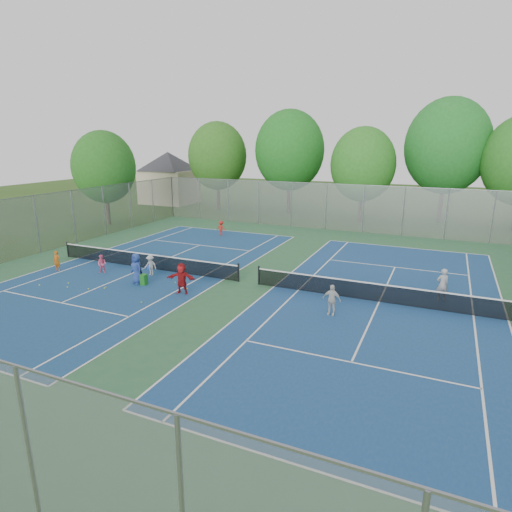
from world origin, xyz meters
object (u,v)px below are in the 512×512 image
at_px(net_right, 380,293).
at_px(ball_hopper, 144,280).
at_px(net_left, 145,261).
at_px(instructor, 442,285).
at_px(ball_crate, 150,267).

bearing_deg(net_right, ball_hopper, -167.82).
distance_m(net_left, ball_hopper, 3.26).
xyz_separation_m(net_right, ball_hopper, (-12.05, -2.60, -0.15)).
height_order(net_left, instructor, instructor).
height_order(net_right, ball_crate, net_right).
bearing_deg(net_left, instructor, 5.15).
xyz_separation_m(net_left, instructor, (16.72, 1.51, 0.36)).
height_order(net_left, net_right, same).
relative_size(net_left, instructor, 7.94).
relative_size(net_left, net_right, 1.00).
relative_size(ball_crate, ball_hopper, 0.49).
distance_m(ball_hopper, instructor, 15.34).
relative_size(net_left, ball_hopper, 21.06).
xyz_separation_m(net_right, ball_crate, (-13.63, -0.01, -0.33)).
height_order(ball_crate, instructor, instructor).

